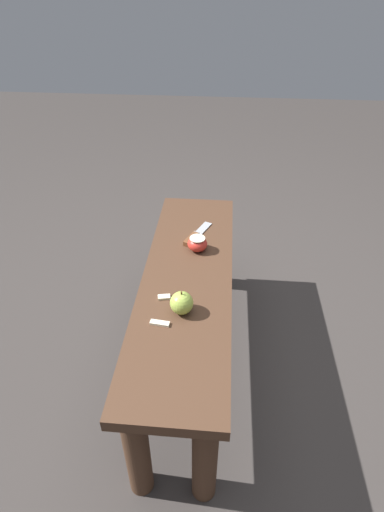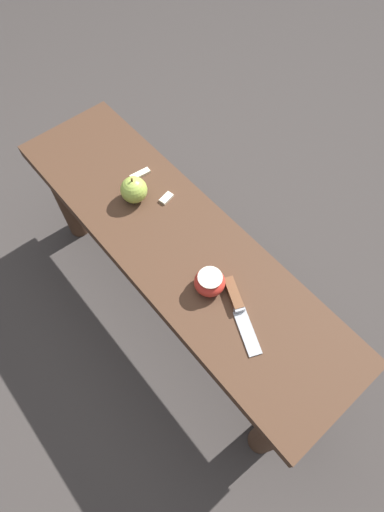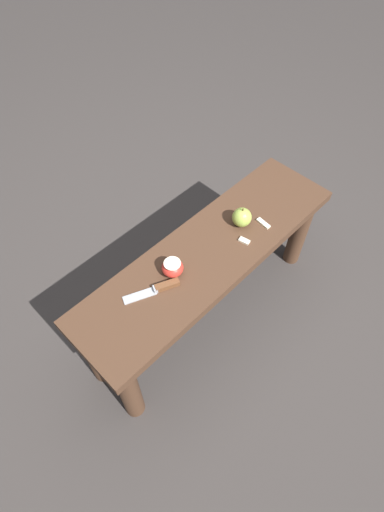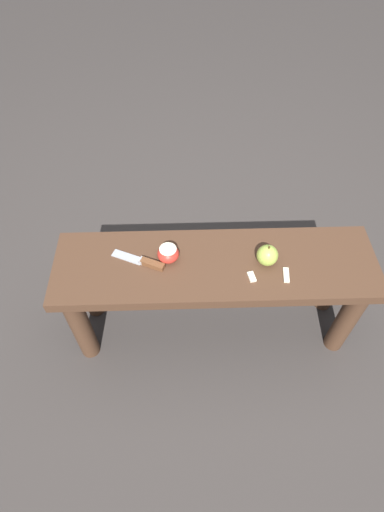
% 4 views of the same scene
% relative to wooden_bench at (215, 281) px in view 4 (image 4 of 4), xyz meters
% --- Properties ---
extents(ground_plane, '(8.00, 8.00, 0.00)m').
position_rel_wooden_bench_xyz_m(ground_plane, '(0.00, 0.00, -0.34)').
color(ground_plane, '#383330').
extents(wooden_bench, '(1.13, 0.32, 0.45)m').
position_rel_wooden_bench_xyz_m(wooden_bench, '(0.00, 0.00, 0.00)').
color(wooden_bench, '#472D1E').
rests_on(wooden_bench, ground_plane).
extents(knife, '(0.19, 0.11, 0.02)m').
position_rel_wooden_bench_xyz_m(knife, '(-0.24, 0.01, 0.11)').
color(knife, '#9EA0A5').
rests_on(knife, wooden_bench).
extents(apple_whole, '(0.07, 0.07, 0.08)m').
position_rel_wooden_bench_xyz_m(apple_whole, '(0.17, -0.00, 0.14)').
color(apple_whole, '#9EB747').
rests_on(apple_whole, wooden_bench).
extents(apple_cut, '(0.08, 0.08, 0.05)m').
position_rel_wooden_bench_xyz_m(apple_cut, '(-0.16, 0.02, 0.13)').
color(apple_cut, red).
rests_on(apple_cut, wooden_bench).
extents(apple_slice_near_knife, '(0.03, 0.04, 0.01)m').
position_rel_wooden_bench_xyz_m(apple_slice_near_knife, '(0.12, -0.06, 0.11)').
color(apple_slice_near_knife, beige).
rests_on(apple_slice_near_knife, wooden_bench).
extents(apple_slice_center, '(0.03, 0.06, 0.01)m').
position_rel_wooden_bench_xyz_m(apple_slice_center, '(0.23, -0.06, 0.11)').
color(apple_slice_center, beige).
rests_on(apple_slice_center, wooden_bench).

